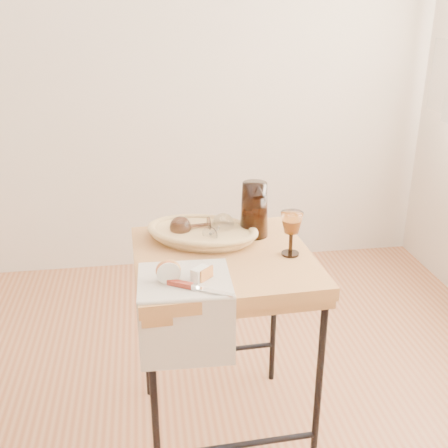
{
  "coord_description": "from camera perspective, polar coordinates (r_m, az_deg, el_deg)",
  "views": [
    {
      "loc": [
        0.06,
        -1.4,
        1.56
      ],
      "look_at": [
        0.31,
        0.24,
        0.89
      ],
      "focal_mm": 43.42,
      "sensor_mm": 36.0,
      "label": 1
    }
  ],
  "objects": [
    {
      "name": "wine_goblet",
      "position": [
        1.83,
        7.08,
        -1.0
      ],
      "size": [
        0.09,
        0.09,
        0.16
      ],
      "primitive_type": null,
      "rotation": [
        0.0,
        0.0,
        -0.15
      ],
      "color": "white",
      "rests_on": "side_table"
    },
    {
      "name": "wall_back",
      "position": [
        3.2,
        -10.2,
        18.08
      ],
      "size": [
        3.6,
        0.0,
        2.7
      ],
      "primitive_type": "cube",
      "color": "beige",
      "rests_on": "ground"
    },
    {
      "name": "table_knife",
      "position": [
        1.62,
        -2.82,
        -6.67
      ],
      "size": [
        0.19,
        0.13,
        0.02
      ],
      "primitive_type": null,
      "rotation": [
        0.0,
        0.0,
        -0.54
      ],
      "color": "silver",
      "rests_on": "tea_towel"
    },
    {
      "name": "apple_half",
      "position": [
        1.66,
        -5.88,
        -4.89
      ],
      "size": [
        0.08,
        0.04,
        0.07
      ],
      "primitive_type": "ellipsoid",
      "rotation": [
        0.0,
        0.0,
        0.0
      ],
      "color": "red",
      "rests_on": "tea_towel"
    },
    {
      "name": "goblet_lying_b",
      "position": [
        1.93,
        -0.67,
        -0.45
      ],
      "size": [
        0.14,
        0.15,
        0.08
      ],
      "primitive_type": null,
      "rotation": [
        0.0,
        0.0,
        0.97
      ],
      "color": "white",
      "rests_on": "bread_basket"
    },
    {
      "name": "side_table",
      "position": [
        2.05,
        -0.09,
        -12.95
      ],
      "size": [
        0.63,
        0.63,
        0.77
      ],
      "primitive_type": null,
      "rotation": [
        0.0,
        0.0,
        0.04
      ],
      "color": "brown",
      "rests_on": "floor"
    },
    {
      "name": "apple_wedge",
      "position": [
        1.67,
        -2.53,
        -5.22
      ],
      "size": [
        0.06,
        0.06,
        0.04
      ],
      "primitive_type": "cube",
      "rotation": [
        0.0,
        0.0,
        0.76
      ],
      "color": "silver",
      "rests_on": "tea_towel"
    },
    {
      "name": "goblet_lying_a",
      "position": [
        1.96,
        -3.31,
        -0.19
      ],
      "size": [
        0.13,
        0.09,
        0.08
      ],
      "primitive_type": null,
      "rotation": [
        0.0,
        0.0,
        3.24
      ],
      "color": "brown",
      "rests_on": "bread_basket"
    },
    {
      "name": "tea_towel",
      "position": [
        1.69,
        -4.19,
        -5.87
      ],
      "size": [
        0.29,
        0.27,
        0.01
      ],
      "primitive_type": "cube",
      "rotation": [
        0.0,
        0.0,
        -0.03
      ],
      "color": "beige",
      "rests_on": "side_table"
    },
    {
      "name": "bread_basket",
      "position": [
        1.95,
        -2.31,
        -1.07
      ],
      "size": [
        0.43,
        0.37,
        0.05
      ],
      "primitive_type": null,
      "rotation": [
        0.0,
        0.0,
        -0.41
      ],
      "color": "#A3874A",
      "rests_on": "side_table"
    },
    {
      "name": "pitcher",
      "position": [
        1.97,
        3.2,
        1.55
      ],
      "size": [
        0.16,
        0.24,
        0.24
      ],
      "primitive_type": null,
      "rotation": [
        0.0,
        0.0,
        -0.07
      ],
      "color": "black",
      "rests_on": "side_table"
    }
  ]
}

